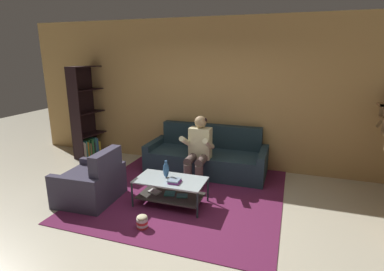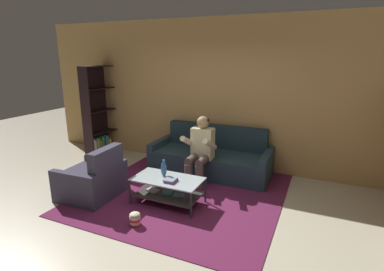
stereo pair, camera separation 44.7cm
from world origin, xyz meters
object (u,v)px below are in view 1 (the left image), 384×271
(person_seated_center, at_px, (198,148))
(bookshelf, at_px, (89,122))
(couch, at_px, (207,157))
(armchair, at_px, (92,184))
(popcorn_tub, at_px, (142,222))
(vase, at_px, (166,170))
(book_stack, at_px, (174,181))
(coffee_table, at_px, (170,188))

(person_seated_center, relative_size, bookshelf, 0.60)
(couch, bearing_deg, armchair, -128.32)
(bookshelf, bearing_deg, popcorn_tub, -42.59)
(couch, xyz_separation_m, person_seated_center, (-0.00, -0.54, 0.36))
(bookshelf, bearing_deg, vase, -31.32)
(vase, bearing_deg, couch, 80.28)
(book_stack, height_order, armchair, armchair)
(person_seated_center, distance_m, book_stack, 1.03)
(vase, bearing_deg, bookshelf, 148.68)
(coffee_table, xyz_separation_m, vase, (-0.09, 0.06, 0.26))
(vase, relative_size, popcorn_tub, 1.40)
(coffee_table, bearing_deg, couch, 84.10)
(armchair, bearing_deg, bookshelf, 127.21)
(popcorn_tub, bearing_deg, bookshelf, 137.41)
(coffee_table, distance_m, bookshelf, 3.12)
(person_seated_center, xyz_separation_m, bookshelf, (-2.78, 0.68, 0.11))
(armchair, bearing_deg, couch, 51.68)
(person_seated_center, height_order, armchair, person_seated_center)
(vase, height_order, popcorn_tub, vase)
(person_seated_center, bearing_deg, vase, -105.54)
(coffee_table, distance_m, armchair, 1.24)
(coffee_table, xyz_separation_m, armchair, (-1.21, -0.27, 0.01))
(couch, xyz_separation_m, popcorn_tub, (-0.25, -2.18, -0.19))
(couch, bearing_deg, bookshelf, 176.99)
(person_seated_center, bearing_deg, book_stack, -92.69)
(couch, height_order, popcorn_tub, couch)
(couch, height_order, bookshelf, bookshelf)
(bookshelf, xyz_separation_m, armchair, (1.42, -1.87, -0.48))
(vase, xyz_separation_m, book_stack, (0.19, -0.14, -0.10))
(person_seated_center, height_order, popcorn_tub, person_seated_center)
(person_seated_center, distance_m, popcorn_tub, 1.75)
(bookshelf, bearing_deg, book_stack, -31.68)
(bookshelf, height_order, armchair, bookshelf)
(bookshelf, xyz_separation_m, popcorn_tub, (2.53, -2.33, -0.66))
(book_stack, distance_m, bookshelf, 3.23)
(vase, relative_size, bookshelf, 0.13)
(coffee_table, relative_size, armchair, 1.13)
(vase, bearing_deg, coffee_table, -32.00)
(person_seated_center, bearing_deg, bookshelf, 166.19)
(couch, height_order, book_stack, couch)
(vase, xyz_separation_m, bookshelf, (-2.54, 1.54, 0.23))
(person_seated_center, relative_size, vase, 4.50)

